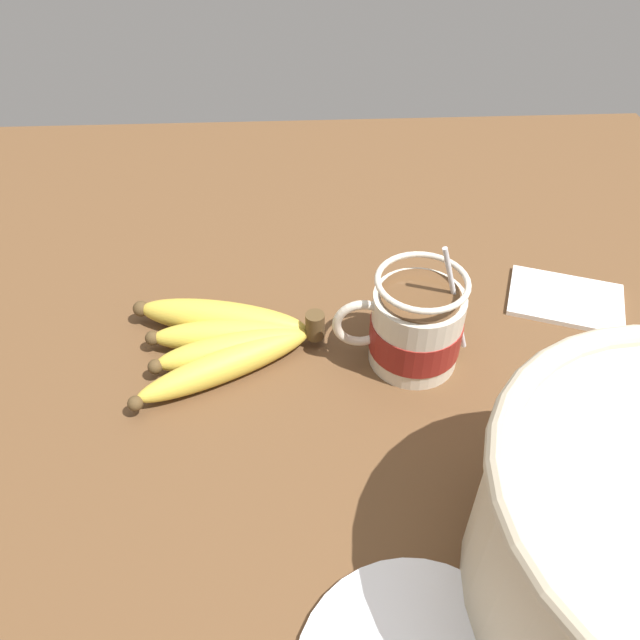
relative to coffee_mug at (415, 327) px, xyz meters
The scene contains 4 objects.
table 11.56cm from the coffee_mug, ahead, with size 116.20×116.20×2.99cm.
coffee_mug is the anchor object (origin of this frame).
banana_bunch 19.19cm from the coffee_mug, ahead, with size 20.74×16.43×4.18cm.
napkin 21.12cm from the coffee_mug, 157.28° to the right, with size 14.80×12.59×0.60cm.
Camera 1 is at (1.78, 42.89, 49.79)cm, focal length 35.00 mm.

